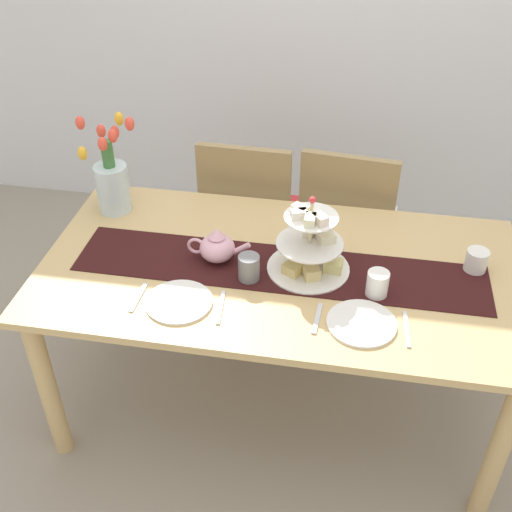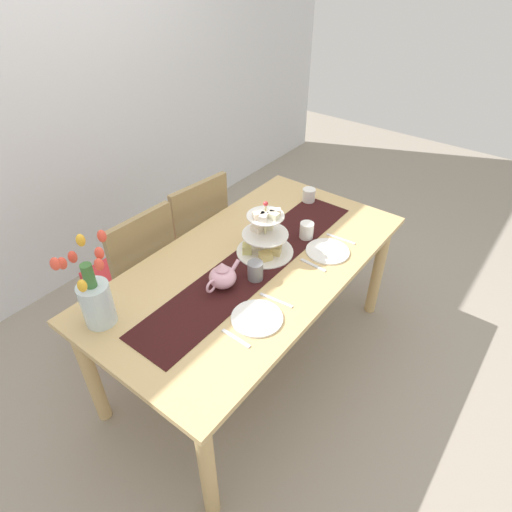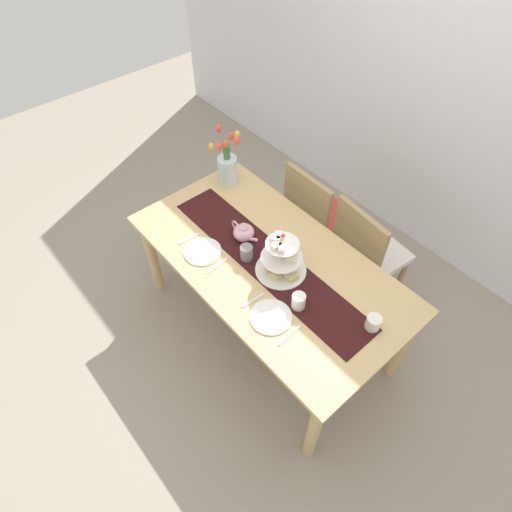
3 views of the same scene
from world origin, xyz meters
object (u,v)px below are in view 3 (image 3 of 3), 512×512
Objects in this scene: teapot at (244,232)px; knife_right at (290,335)px; dining_table at (268,270)px; tiered_cake_stand at (282,260)px; chair_right at (366,251)px; dinner_plate_left at (203,252)px; chair_left at (316,215)px; knife_left at (217,266)px; tulip_vase at (228,165)px; mug_white_text at (298,301)px; fork_right at (253,300)px; fork_left at (189,239)px; mug_grey at (246,252)px; cream_jug at (373,323)px; dinner_plate_right at (271,317)px.

teapot is 1.40× the size of knife_right.
dining_table is 5.76× the size of tiered_cake_stand.
chair_right reaches higher than teapot.
tiered_cake_stand is 1.32× the size of dinner_plate_left.
chair_right is at bearing 0.05° from chair_left.
knife_left is at bearing -122.06° from dining_table.
tulip_vase is at bearing -156.44° from chair_right.
mug_white_text is at bearing 122.53° from knife_right.
dinner_plate_left is (-0.41, -0.26, -0.09)m from tiered_cake_stand.
mug_white_text is (0.19, 0.16, 0.04)m from fork_right.
teapot is at bearing 49.88° from fork_left.
tiered_cake_stand reaches higher than dinner_plate_left.
knife_left is at bearing 180.00° from knife_right.
dining_table is 18.45× the size of mug_grey.
dining_table is 0.28m from teapot.
knife_right is (0.69, -0.26, -0.06)m from teapot.
chair_left reaches higher than cream_jug.
cream_jug is 0.89× the size of mug_white_text.
chair_left is 1.00× the size of chair_right.
fork_left is (-0.14, 0.00, -0.00)m from dinner_plate_left.
dinner_plate_left is at bearing -139.77° from dining_table.
cream_jug is at bearing 30.10° from mug_white_text.
teapot is at bearing -89.42° from chair_left.
chair_right is 6.07× the size of fork_right.
chair_right reaches higher than mug_grey.
cream_jug is 0.40m from mug_white_text.
knife_left is (-0.86, -0.36, -0.04)m from cream_jug.
teapot is 0.94m from cream_jug.
mug_grey is 0.45m from mug_white_text.
dinner_plate_left is 0.15m from fork_left.
dinner_plate_right is at bearing -25.75° from teapot.
dinner_plate_left is 1.53× the size of fork_left.
mug_white_text reaches higher than fork_right.
cream_jug reaches higher than dinner_plate_left.
dining_table is 1.93× the size of chair_left.
dinner_plate_right is 0.44m from mug_grey.
mug_grey is (-0.41, 0.17, 0.05)m from dinner_plate_right.
tulip_vase is 1.44m from cream_jug.
teapot is 0.28m from dinner_plate_left.
mug_white_text is (0.59, -0.79, 0.28)m from chair_left.
fork_left is 1.58× the size of mug_white_text.
teapot is at bearing 146.62° from fork_right.
chair_right is 2.19× the size of tulip_vase.
tulip_vase reaches higher than fork_left.
knife_left is at bearing -111.08° from mug_grey.
chair_right is 3.82× the size of teapot.
cream_jug is (0.47, -0.59, 0.27)m from chair_right.
tiered_cake_stand reaches higher than teapot.
mug_grey is (0.14, -0.78, 0.28)m from chair_left.
fork_right is 1.58× the size of mug_grey.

